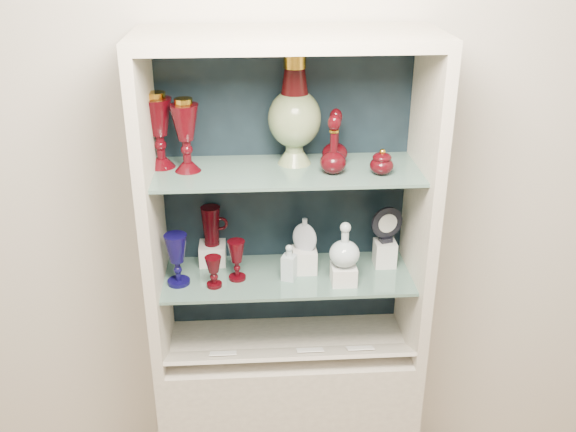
{
  "coord_description": "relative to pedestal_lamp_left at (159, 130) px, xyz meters",
  "views": [
    {
      "loc": [
        -0.13,
        -0.55,
        2.25
      ],
      "look_at": [
        0.0,
        1.53,
        1.3
      ],
      "focal_mm": 40.0,
      "sensor_mm": 36.0,
      "label": 1
    }
  ],
  "objects": [
    {
      "name": "ruby_pitcher",
      "position": [
        0.16,
        0.06,
        -0.4
      ],
      "size": [
        0.12,
        0.08,
        0.15
      ],
      "primitive_type": null,
      "rotation": [
        0.0,
        0.0,
        0.03
      ],
      "color": "#44040B",
      "rests_on": "riser_ruby_pitcher"
    },
    {
      "name": "ruby_decanter_b",
      "position": [
        0.61,
        -0.01,
        -0.03
      ],
      "size": [
        0.1,
        0.1,
        0.21
      ],
      "primitive_type": null,
      "rotation": [
        0.0,
        0.0,
        -0.06
      ],
      "color": "#43070D",
      "rests_on": "shelf_upper"
    },
    {
      "name": "cabinet_top_cap",
      "position": [
        0.44,
        -0.07,
        0.32
      ],
      "size": [
        1.0,
        0.4,
        0.04
      ],
      "primitive_type": "cube",
      "color": "#B8AE9C",
      "rests_on": "cabinet_side_left"
    },
    {
      "name": "riser_flat_flask",
      "position": [
        0.5,
        -0.03,
        -0.51
      ],
      "size": [
        0.09,
        0.09,
        0.09
      ],
      "primitive_type": "cube",
      "color": "silver",
      "rests_on": "shelf_lower"
    },
    {
      "name": "wall_back",
      "position": [
        0.44,
        0.15,
        -0.2
      ],
      "size": [
        3.5,
        0.02,
        2.8
      ],
      "primitive_type": "cube",
      "color": "beige",
      "rests_on": "ground"
    },
    {
      "name": "ruby_goblet_tall",
      "position": [
        0.25,
        -0.08,
        -0.48
      ],
      "size": [
        0.08,
        0.08,
        0.16
      ],
      "primitive_type": null,
      "rotation": [
        0.0,
        0.0,
        -0.39
      ],
      "color": "#44040B",
      "rests_on": "shelf_lower"
    },
    {
      "name": "flat_flask",
      "position": [
        0.5,
        -0.03,
        -0.4
      ],
      "size": [
        0.1,
        0.07,
        0.13
      ],
      "primitive_type": null,
      "rotation": [
        0.0,
        0.0,
        -0.42
      ],
      "color": "#B5BDCB",
      "rests_on": "riser_flat_flask"
    },
    {
      "name": "riser_clear_round_decanter",
      "position": [
        0.64,
        -0.13,
        -0.52
      ],
      "size": [
        0.09,
        0.09,
        0.07
      ],
      "primitive_type": "cube",
      "color": "silver",
      "rests_on": "shelf_lower"
    },
    {
      "name": "shelf_lower",
      "position": [
        0.44,
        -0.05,
        -0.56
      ],
      "size": [
        0.92,
        0.34,
        0.01
      ],
      "primitive_type": "cube",
      "color": "slate",
      "rests_on": "cabinet_side_left"
    },
    {
      "name": "cabinet_base",
      "position": [
        0.44,
        -0.07,
        -1.23
      ],
      "size": [
        1.0,
        0.4,
        0.75
      ],
      "primitive_type": "cube",
      "color": "#B8AE9C",
      "rests_on": "ground"
    },
    {
      "name": "ruby_decanter_a",
      "position": [
        0.59,
        -0.1,
        -0.02
      ],
      "size": [
        0.1,
        0.1,
        0.23
      ],
      "primitive_type": null,
      "rotation": [
        0.0,
        0.0,
        -0.05
      ],
      "color": "#43070D",
      "rests_on": "shelf_upper"
    },
    {
      "name": "clear_round_decanter",
      "position": [
        0.64,
        -0.13,
        -0.4
      ],
      "size": [
        0.14,
        0.14,
        0.16
      ],
      "primitive_type": null,
      "rotation": [
        0.0,
        0.0,
        -0.38
      ],
      "color": "#ACC1C7",
      "rests_on": "riser_clear_round_decanter"
    },
    {
      "name": "cobalt_goblet",
      "position": [
        0.04,
        -0.09,
        -0.45
      ],
      "size": [
        0.1,
        0.1,
        0.2
      ],
      "primitive_type": null,
      "rotation": [
        0.0,
        0.0,
        0.3
      ],
      "color": "#0F0B42",
      "rests_on": "shelf_lower"
    },
    {
      "name": "riser_ruby_pitcher",
      "position": [
        0.16,
        0.06,
        -0.51
      ],
      "size": [
        0.1,
        0.1,
        0.08
      ],
      "primitive_type": "cube",
      "color": "silver",
      "rests_on": "shelf_lower"
    },
    {
      "name": "label_ledge",
      "position": [
        0.44,
        -0.18,
        -0.82
      ],
      "size": [
        0.92,
        0.17,
        0.09
      ],
      "primitive_type": "cube",
      "rotation": [
        -0.44,
        0.0,
        0.0
      ],
      "color": "#B8AE9C",
      "rests_on": "cabinet_base"
    },
    {
      "name": "cabinet_back_panel",
      "position": [
        0.44,
        0.12,
        -0.28
      ],
      "size": [
        0.98,
        0.02,
        1.15
      ],
      "primitive_type": "cube",
      "color": "black",
      "rests_on": "cabinet_base"
    },
    {
      "name": "cameo_medallion",
      "position": [
        0.82,
        -0.0,
        -0.38
      ],
      "size": [
        0.13,
        0.07,
        0.15
      ],
      "primitive_type": null,
      "rotation": [
        0.0,
        0.0,
        0.24
      ],
      "color": "black",
      "rests_on": "riser_cameo_medallion"
    },
    {
      "name": "pedestal_lamp_right",
      "position": [
        0.09,
        -0.04,
        -0.01
      ],
      "size": [
        0.12,
        0.12,
        0.25
      ],
      "primitive_type": null,
      "rotation": [
        0.0,
        0.0,
        0.3
      ],
      "color": "#44040B",
      "rests_on": "shelf_upper"
    },
    {
      "name": "pedestal_lamp_left",
      "position": [
        0.0,
        0.0,
        0.0
      ],
      "size": [
        0.12,
        0.12,
        0.27
      ],
      "primitive_type": null,
      "rotation": [
        0.0,
        0.0,
        0.16
      ],
      "color": "#44040B",
      "rests_on": "shelf_upper"
    },
    {
      "name": "clear_square_bottle",
      "position": [
        0.44,
        -0.09,
        -0.48
      ],
      "size": [
        0.06,
        0.06,
        0.14
      ],
      "primitive_type": null,
      "rotation": [
        0.0,
        0.0,
        -0.39
      ],
      "color": "#ACC1C7",
      "rests_on": "shelf_lower"
    },
    {
      "name": "label_card_1",
      "position": [
        0.7,
        -0.18,
        -0.81
      ],
      "size": [
        0.1,
        0.06,
        0.03
      ],
      "primitive_type": "cube",
      "rotation": [
        -0.44,
        0.0,
        0.0
      ],
      "color": "white",
      "rests_on": "label_ledge"
    },
    {
      "name": "cabinet_side_right",
      "position": [
        0.92,
        -0.07,
        -0.28
      ],
      "size": [
        0.04,
        0.4,
        1.15
      ],
      "primitive_type": "cube",
      "color": "#B8AE9C",
      "rests_on": "cabinet_base"
    },
    {
      "name": "label_card_0",
      "position": [
        0.19,
        -0.18,
        -0.81
      ],
      "size": [
        0.1,
        0.06,
        0.03
      ],
      "primitive_type": "cube",
      "rotation": [
        -0.44,
        0.0,
        0.0
      ],
      "color": "white",
      "rests_on": "label_ledge"
    },
    {
      "name": "cabinet_side_left",
      "position": [
        -0.04,
        -0.07,
        -0.28
      ],
      "size": [
        0.04,
        0.4,
        1.15
      ],
      "primitive_type": "cube",
      "color": "#B8AE9C",
      "rests_on": "cabinet_base"
    },
    {
      "name": "ruby_goblet_small",
      "position": [
        0.17,
        -0.12,
        -0.49
      ],
      "size": [
        0.07,
        0.07,
        0.12
      ],
      "primitive_type": null,
      "rotation": [
        0.0,
        0.0,
        -0.14
      ],
      "color": "#43070D",
      "rests_on": "shelf_lower"
    },
    {
      "name": "shelf_upper",
      "position": [
        0.44,
        -0.05,
        -0.14
      ],
      "size": [
        0.92,
        0.34,
        0.01
      ],
      "primitive_type": "cube",
      "color": "slate",
      "rests_on": "cabinet_side_left"
    },
    {
      "name": "riser_cameo_medallion",
      "position": [
        0.82,
        -0.0,
        -0.5
      ],
      "size": [
        0.08,
        0.08,
        0.1
      ],
      "primitive_type": "cube",
      "color": "silver",
      "rests_on": "shelf_lower"
    },
    {
      "name": "label_card_2",
      "position": [
        0.52,
        -0.18,
        -0.81
      ],
      "size": [
        0.1,
        0.06,
        0.03
      ],
      "primitive_type": "cube",
      "rotation": [
        -0.44,
        0.0,
        0.0
      ],
      "color": "white",
      "rests_on": "label_ledge"
    },
    {
      "name": "enamel_urn",
      "position": [
        0.47,
        0.01,
        0.06
      ],
      "size": [
        0.2,
        0.2,
        0.38
      ],
      "primitive_type": null,
      "rotation": [
        0.0,
        0.0,
        0.11
      ],
      "color": "#0E441A",
      "rests_on": "shelf_upper"
    },
    {
      "name": "lidded_bowl",
      "position": [
        0.76,
        -0.12,
        -0.09
      ],
      "size": [
        0.1,
        0.1,
        0.09
      ],
      "primitive_type": null,
      "rotation": [
        0.0,
        0.0,
        -0.24
      ],
      "color": "#43070D",
      "rests_on": "shelf_upper"
    }
  ]
}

